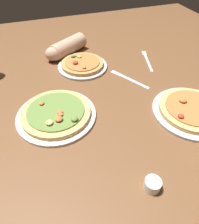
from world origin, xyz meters
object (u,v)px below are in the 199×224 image
at_px(ramekin_sauce, 152,185).
at_px(fork_left, 147,60).
at_px(pizza_plate_side, 56,114).
at_px(knife_right, 129,79).
at_px(pizza_plate_near, 192,110).
at_px(pizza_plate_far, 82,65).
at_px(diner_arm, 65,48).

distance_m(ramekin_sauce, fork_left, 0.78).
xyz_separation_m(pizza_plate_side, knife_right, (0.40, 0.15, -0.01)).
distance_m(pizza_plate_near, knife_right, 0.34).
distance_m(ramekin_sauce, knife_right, 0.58).
xyz_separation_m(pizza_plate_far, ramekin_sauce, (0.01, -0.74, 0.00)).
bearing_deg(pizza_plate_side, ramekin_sauce, -61.74).
xyz_separation_m(fork_left, knife_right, (-0.18, -0.14, 0.00)).
relative_size(pizza_plate_side, fork_left, 1.43).
relative_size(pizza_plate_side, knife_right, 1.52).
bearing_deg(ramekin_sauce, knife_right, 71.88).
relative_size(pizza_plate_side, diner_arm, 1.22).
bearing_deg(diner_arm, pizza_plate_far, -70.58).
xyz_separation_m(ramekin_sauce, fork_left, (0.36, 0.69, -0.02)).
distance_m(pizza_plate_far, ramekin_sauce, 0.74).
relative_size(pizza_plate_far, pizza_plate_side, 0.82).
xyz_separation_m(pizza_plate_far, knife_right, (0.19, -0.19, -0.01)).
bearing_deg(pizza_plate_side, pizza_plate_near, -16.81).
bearing_deg(fork_left, pizza_plate_near, -94.70).
bearing_deg(knife_right, ramekin_sauce, -108.12).
bearing_deg(ramekin_sauce, diner_arm, 94.46).
relative_size(pizza_plate_near, fork_left, 1.42).
xyz_separation_m(ramekin_sauce, diner_arm, (-0.07, 0.91, 0.02)).
bearing_deg(pizza_plate_far, diner_arm, 109.42).
height_order(pizza_plate_side, diner_arm, diner_arm).
bearing_deg(diner_arm, pizza_plate_near, -59.37).
bearing_deg(pizza_plate_far, ramekin_sauce, -89.04).
height_order(pizza_plate_far, pizza_plate_side, same).
bearing_deg(knife_right, pizza_plate_side, -159.70).
bearing_deg(pizza_plate_near, ramekin_sauce, -143.28).
bearing_deg(diner_arm, fork_left, -26.60).
bearing_deg(fork_left, ramekin_sauce, -117.55).
bearing_deg(knife_right, fork_left, 37.69).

